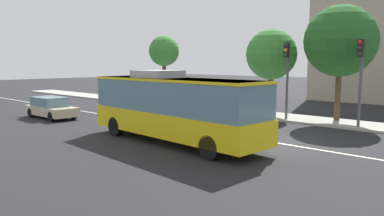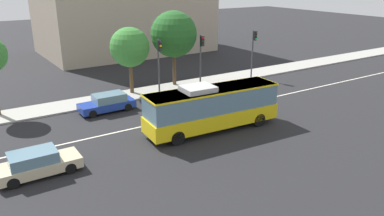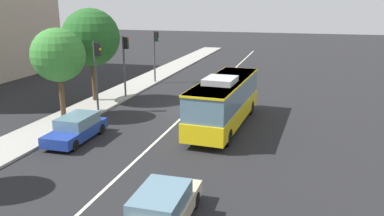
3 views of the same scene
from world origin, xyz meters
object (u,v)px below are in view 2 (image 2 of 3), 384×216
at_px(sedan_blue, 108,103).
at_px(traffic_light_far_corner, 159,57).
at_px(transit_bus, 212,106).
at_px(traffic_light_near_corner, 201,52).
at_px(street_tree_kerbside_right, 174,34).
at_px(street_tree_kerbside_left, 130,47).
at_px(sedan_beige, 37,163).
at_px(traffic_light_mid_block, 254,46).

distance_m(sedan_blue, traffic_light_far_corner, 6.66).
relative_size(transit_bus, traffic_light_far_corner, 1.95).
xyz_separation_m(traffic_light_near_corner, street_tree_kerbside_right, (-1.94, 1.96, 1.64)).
bearing_deg(traffic_light_far_corner, transit_bus, -10.46).
height_order(traffic_light_near_corner, street_tree_kerbside_left, street_tree_kerbside_left).
bearing_deg(street_tree_kerbside_right, transit_bus, -106.77).
bearing_deg(transit_bus, street_tree_kerbside_right, 76.47).
distance_m(transit_bus, traffic_light_near_corner, 11.07).
distance_m(traffic_light_near_corner, street_tree_kerbside_left, 6.99).
distance_m(sedan_beige, traffic_light_mid_block, 26.00).
xyz_separation_m(sedan_blue, street_tree_kerbside_left, (3.64, 3.37, 3.71)).
height_order(traffic_light_mid_block, street_tree_kerbside_left, street_tree_kerbside_left).
relative_size(transit_bus, traffic_light_mid_block, 1.95).
height_order(traffic_light_mid_block, street_tree_kerbside_right, street_tree_kerbside_right).
bearing_deg(street_tree_kerbside_left, transit_bus, -83.24).
bearing_deg(transit_bus, traffic_light_mid_block, 41.32).
distance_m(sedan_blue, street_tree_kerbside_right, 10.20).
bearing_deg(sedan_beige, sedan_blue, 47.87).
bearing_deg(traffic_light_near_corner, street_tree_kerbside_left, -103.14).
distance_m(traffic_light_near_corner, traffic_light_mid_block, 6.58).
bearing_deg(street_tree_kerbside_right, street_tree_kerbside_left, -176.92).
distance_m(traffic_light_near_corner, traffic_light_far_corner, 4.58).
distance_m(traffic_light_near_corner, street_tree_kerbside_right, 3.20).
bearing_deg(traffic_light_far_corner, street_tree_kerbside_left, -133.54).
height_order(sedan_beige, traffic_light_near_corner, traffic_light_near_corner).
bearing_deg(sedan_beige, street_tree_kerbside_right, 36.28).
relative_size(transit_bus, street_tree_kerbside_right, 1.35).
xyz_separation_m(transit_bus, street_tree_kerbside_right, (3.45, 11.46, 3.39)).
distance_m(sedan_blue, traffic_light_near_corner, 10.87).
height_order(sedan_beige, street_tree_kerbside_right, street_tree_kerbside_right).
relative_size(sedan_beige, street_tree_kerbside_left, 0.72).
height_order(sedan_blue, traffic_light_mid_block, traffic_light_mid_block).
bearing_deg(transit_bus, sedan_blue, 125.61).
height_order(street_tree_kerbside_left, street_tree_kerbside_right, street_tree_kerbside_right).
bearing_deg(traffic_light_near_corner, street_tree_kerbside_right, -134.28).
bearing_deg(traffic_light_far_corner, street_tree_kerbside_right, 120.33).
relative_size(traffic_light_near_corner, traffic_light_mid_block, 1.00).
bearing_deg(traffic_light_far_corner, sedan_blue, -79.19).
relative_size(traffic_light_mid_block, street_tree_kerbside_left, 0.83).
relative_size(sedan_beige, traffic_light_near_corner, 0.87).
height_order(sedan_blue, street_tree_kerbside_right, street_tree_kerbside_right).
xyz_separation_m(sedan_blue, traffic_light_near_corner, (10.36, 1.66, 2.84)).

